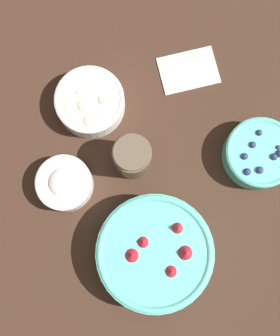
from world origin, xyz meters
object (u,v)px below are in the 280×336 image
bowl_blueberries (259,153)px  jar_chocolate (132,157)px  bowl_bananas (90,102)px  bowl_strawberries (155,253)px  bowl_cream (64,183)px

bowl_blueberries → jar_chocolate: jar_chocolate is taller
jar_chocolate → bowl_bananas: bearing=-68.5°
bowl_strawberries → bowl_blueberries: 0.31m
bowl_bananas → jar_chocolate: bearing=111.5°
bowl_strawberries → bowl_cream: 0.24m
bowl_cream → jar_chocolate: (-0.15, -0.01, 0.02)m
bowl_strawberries → bowl_blueberries: size_ratio=1.58×
bowl_cream → bowl_strawberries: bearing=127.9°
bowl_blueberries → bowl_cream: bowl_blueberries is taller
bowl_bananas → bowl_blueberries: bearing=147.6°
bowl_blueberries → jar_chocolate: 0.27m
jar_chocolate → bowl_strawberries: bearing=88.4°
bowl_strawberries → bowl_bananas: (0.05, -0.35, -0.01)m
bowl_strawberries → jar_chocolate: 0.20m
bowl_strawberries → bowl_bananas: bearing=-81.6°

